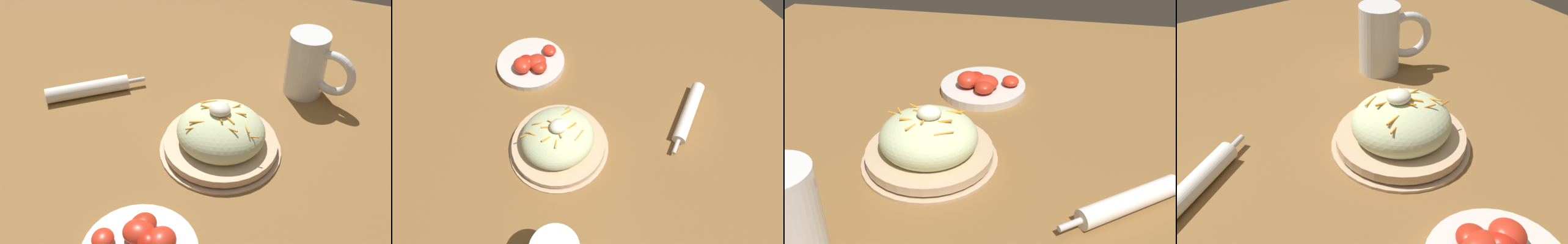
{
  "view_description": "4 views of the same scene",
  "coord_description": "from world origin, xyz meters",
  "views": [
    {
      "loc": [
        -0.24,
        0.61,
        0.64
      ],
      "look_at": [
        -0.0,
        -0.02,
        0.06
      ],
      "focal_mm": 45.75,
      "sensor_mm": 36.0,
      "label": 1
    },
    {
      "loc": [
        -0.17,
        -0.4,
        0.7
      ],
      "look_at": [
        0.02,
        -0.03,
        0.06
      ],
      "focal_mm": 32.3,
      "sensor_mm": 36.0,
      "label": 2
    },
    {
      "loc": [
        0.15,
        -0.63,
        0.45
      ],
      "look_at": [
        0.04,
        -0.04,
        0.09
      ],
      "focal_mm": 43.07,
      "sensor_mm": 36.0,
      "label": 3
    },
    {
      "loc": [
        0.3,
        0.45,
        0.47
      ],
      "look_at": [
        0.0,
        -0.03,
        0.07
      ],
      "focal_mm": 42.93,
      "sensor_mm": 36.0,
      "label": 4
    }
  ],
  "objects": [
    {
      "name": "beer_mug",
      "position": [
        -0.16,
        -0.26,
        0.06
      ],
      "size": [
        0.14,
        0.08,
        0.14
      ],
      "color": "white",
      "rests_on": "ground_plane"
    },
    {
      "name": "napkin_roll",
      "position": [
        0.26,
        -0.09,
        0.02
      ],
      "size": [
        0.18,
        0.14,
        0.03
      ],
      "color": "white",
      "rests_on": "ground_plane"
    },
    {
      "name": "salad_plate",
      "position": [
        -0.05,
        -0.03,
        0.03
      ],
      "size": [
        0.22,
        0.22,
        0.1
      ],
      "color": "#D1B28E",
      "rests_on": "ground_plane"
    },
    {
      "name": "tomato_plate",
      "position": [
        -0.01,
        0.23,
        0.02
      ],
      "size": [
        0.18,
        0.18,
        0.05
      ],
      "color": "silver",
      "rests_on": "ground_plane"
    },
    {
      "name": "ground_plane",
      "position": [
        0.0,
        0.0,
        0.0
      ],
      "size": [
        1.43,
        1.43,
        0.0
      ],
      "primitive_type": "plane",
      "color": "olive"
    }
  ]
}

